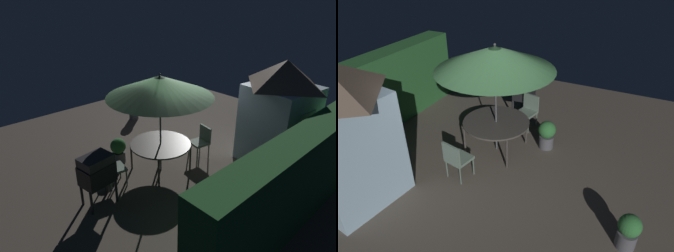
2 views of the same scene
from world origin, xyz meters
The scene contains 10 objects.
ground_plane centered at (0.00, 0.00, 0.00)m, with size 11.00×11.00×0.00m, color brown.
hedge_backdrop centered at (0.00, 3.50, 0.98)m, with size 6.04×0.65×1.97m.
garden_shed centered at (-1.84, 2.04, 1.43)m, with size 1.82×1.79×2.82m.
patio_table centered at (0.76, 0.27, 0.73)m, with size 1.56×1.56×0.78m.
patio_umbrella centered at (0.76, 0.27, 2.30)m, with size 2.60×2.60×2.61m.
bbq_grill centered at (2.68, 0.38, 0.85)m, with size 0.76×0.59×1.20m.
chair_near_shed centered at (2.09, 0.00, 0.52)m, with size 0.55×0.54×0.90m.
chair_far_side centered at (-0.55, 0.53, 0.52)m, with size 0.54×0.54×0.90m.
potted_plant_by_shed centered at (1.37, -0.79, 0.38)m, with size 0.43×0.43×0.71m.
potted_plant_by_grill centered at (-0.77, -2.95, 0.36)m, with size 0.38×0.38×0.67m.
Camera 2 is at (-4.66, -2.65, 4.39)m, focal length 32.75 mm.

